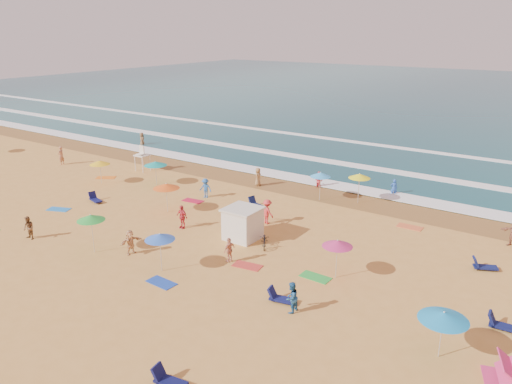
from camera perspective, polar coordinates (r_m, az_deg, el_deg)
The scene contains 12 objects.
ground at distance 34.78m, azimuth -8.90°, elevation -4.22°, with size 220.00×220.00×0.00m, color gold.
ocean at distance 110.29m, azimuth 22.72°, elevation 10.06°, with size 220.00×140.00×0.18m, color #0C4756.
wet_sand at distance 44.11m, azimuth 2.17°, elevation 0.90°, with size 220.00×220.00×0.00m, color olive.
surf_foam at distance 51.49m, azimuth 7.42°, elevation 3.43°, with size 200.00×18.70×0.05m.
cabana at distance 32.54m, azimuth -1.52°, elevation -3.70°, with size 2.00×2.00×2.00m, color silver.
cabana_roof at distance 32.16m, azimuth -1.54°, elevation -1.95°, with size 2.20×2.20×0.12m, color silver.
bicycle at distance 31.54m, azimuth 0.98°, elevation -5.54°, with size 0.59×1.70×0.89m, color black.
lifeguard_stand at distance 49.21m, azimuth -12.84°, elevation 3.56°, with size 1.20×1.20×2.10m, color white, non-canonical shape.
beach_umbrellas at distance 34.71m, azimuth -5.75°, elevation -0.51°, with size 64.84×24.62×0.74m.
loungers at distance 31.34m, azimuth -8.34°, elevation -6.46°, with size 39.46×19.38×0.34m.
towels at distance 33.60m, azimuth -12.01°, elevation -5.21°, with size 52.67×23.08×0.03m.
beachgoers at distance 37.22m, azimuth -0.96°, elevation -1.16°, with size 52.58×24.17×2.14m.
Camera 1 is at (22.30, -23.20, 13.20)m, focal length 35.00 mm.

